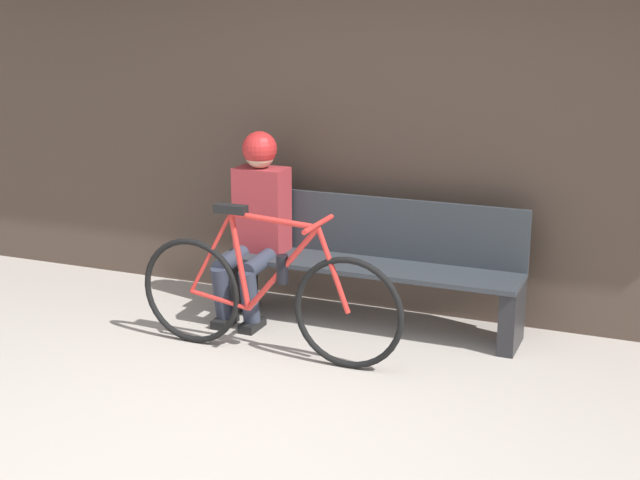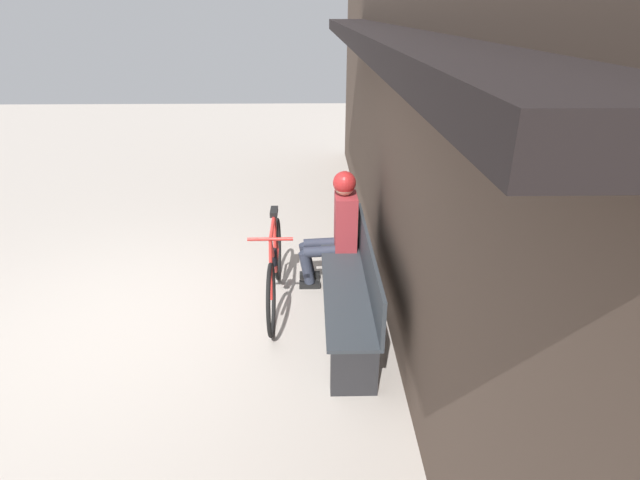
# 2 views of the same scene
# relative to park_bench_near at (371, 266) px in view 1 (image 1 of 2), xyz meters

# --- Properties ---
(ground_plane) EXTENTS (24.00, 24.00, 0.00)m
(ground_plane) POSITION_rel_park_bench_near_xyz_m (-0.04, -1.91, -0.40)
(ground_plane) COLOR #ADA399
(storefront_wall) EXTENTS (12.00, 0.56, 3.20)m
(storefront_wall) POSITION_rel_park_bench_near_xyz_m (-0.04, 0.37, 1.26)
(storefront_wall) COLOR #4C3D33
(storefront_wall) RESTS_ON ground_plane
(park_bench_near) EXTENTS (1.96, 0.42, 0.83)m
(park_bench_near) POSITION_rel_park_bench_near_xyz_m (0.00, 0.00, 0.00)
(park_bench_near) COLOR #2D3338
(park_bench_near) RESTS_ON ground_plane
(bicycle) EXTENTS (1.70, 0.40, 0.90)m
(bicycle) POSITION_rel_park_bench_near_xyz_m (-0.39, -0.73, -0.02)
(bicycle) COLOR black
(bicycle) RESTS_ON ground_plane
(person_seated) EXTENTS (0.34, 0.60, 1.24)m
(person_seated) POSITION_rel_park_bench_near_xyz_m (-0.77, -0.10, 0.30)
(person_seated) COLOR #2D3342
(person_seated) RESTS_ON ground_plane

